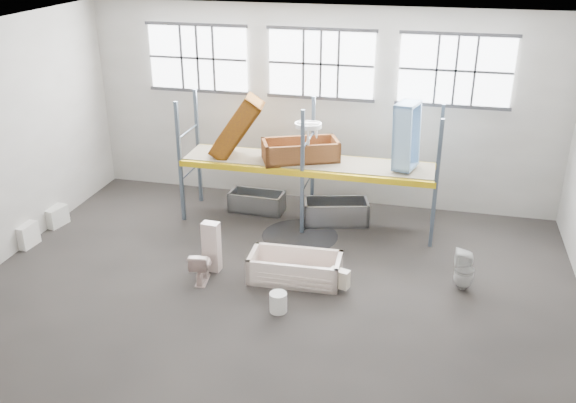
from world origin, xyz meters
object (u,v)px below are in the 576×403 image
(bathtub_beige, at_px, (295,267))
(cistern_tall, at_px, (212,247))
(bucket, at_px, (278,302))
(steel_tub_left, at_px, (257,201))
(toilet_beige, at_px, (201,266))
(steel_tub_right, at_px, (336,212))
(blue_tub_upright, at_px, (406,136))
(rust_tub_flat, at_px, (300,151))
(toilet_white, at_px, (464,270))
(carton_near, at_px, (21,234))

(bathtub_beige, distance_m, cistern_tall, 1.81)
(bucket, bearing_deg, bathtub_beige, 87.93)
(bathtub_beige, xyz_separation_m, steel_tub_left, (-1.72, 3.09, -0.02))
(bathtub_beige, height_order, toilet_beige, toilet_beige)
(steel_tub_left, bearing_deg, steel_tub_right, -5.98)
(bucket, bearing_deg, steel_tub_left, 111.20)
(steel_tub_left, xyz_separation_m, blue_tub_upright, (3.64, -0.37, 2.14))
(toilet_beige, relative_size, cistern_tall, 0.64)
(steel_tub_right, height_order, blue_tub_upright, blue_tub_upright)
(bathtub_beige, height_order, cistern_tall, cistern_tall)
(bathtub_beige, distance_m, rust_tub_flat, 3.24)
(toilet_white, distance_m, rust_tub_flat, 4.75)
(blue_tub_upright, bearing_deg, bucket, -116.50)
(toilet_beige, relative_size, steel_tub_right, 0.45)
(steel_tub_left, distance_m, carton_near, 5.62)
(blue_tub_upright, bearing_deg, cistern_tall, -143.44)
(cistern_tall, bearing_deg, toilet_white, 8.93)
(carton_near, bearing_deg, rust_tub_flat, 25.09)
(steel_tub_left, height_order, blue_tub_upright, blue_tub_upright)
(toilet_beige, height_order, bucket, toilet_beige)
(steel_tub_left, relative_size, bucket, 3.50)
(cistern_tall, height_order, bucket, cistern_tall)
(rust_tub_flat, xyz_separation_m, carton_near, (-5.90, -2.76, -1.55))
(rust_tub_flat, bearing_deg, bucket, -83.25)
(bathtub_beige, distance_m, bucket, 1.22)
(steel_tub_right, bearing_deg, bucket, -95.66)
(bathtub_beige, height_order, blue_tub_upright, blue_tub_upright)
(toilet_beige, distance_m, rust_tub_flat, 3.85)
(bathtub_beige, bearing_deg, steel_tub_left, 116.76)
(toilet_white, bearing_deg, bucket, -66.01)
(carton_near, bearing_deg, toilet_white, 2.36)
(toilet_beige, distance_m, cistern_tall, 0.52)
(toilet_beige, xyz_separation_m, blue_tub_upright, (3.77, 3.23, 2.04))
(toilet_beige, relative_size, carton_near, 1.13)
(bathtub_beige, distance_m, steel_tub_left, 3.54)
(toilet_white, xyz_separation_m, rust_tub_flat, (-3.87, 2.36, 1.39))
(bathtub_beige, bearing_deg, steel_tub_right, 80.57)
(rust_tub_flat, distance_m, bucket, 4.36)
(rust_tub_flat, xyz_separation_m, bucket, (0.48, -4.01, -1.62))
(toilet_beige, distance_m, steel_tub_right, 4.04)
(toilet_white, xyz_separation_m, bucket, (-3.40, -1.65, -0.24))
(rust_tub_flat, relative_size, blue_tub_upright, 1.17)
(bathtub_beige, relative_size, rust_tub_flat, 1.06)
(toilet_beige, xyz_separation_m, steel_tub_right, (2.21, 3.38, -0.07))
(cistern_tall, relative_size, blue_tub_upright, 0.73)
(cistern_tall, distance_m, steel_tub_right, 3.62)
(toilet_white, distance_m, bucket, 3.79)
(carton_near, bearing_deg, cistern_tall, -0.70)
(toilet_beige, relative_size, toilet_white, 0.81)
(toilet_beige, xyz_separation_m, bucket, (1.80, -0.71, -0.15))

